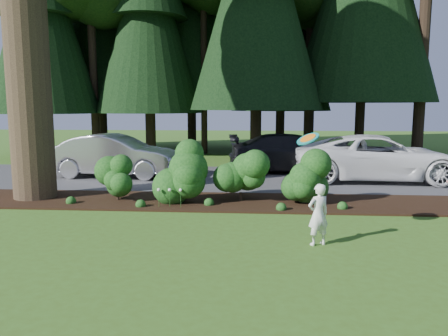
{
  "coord_description": "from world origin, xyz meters",
  "views": [
    {
      "loc": [
        2.02,
        -9.07,
        2.79
      ],
      "look_at": [
        1.26,
        1.26,
        1.3
      ],
      "focal_mm": 35.0,
      "sensor_mm": 36.0,
      "label": 1
    }
  ],
  "objects_px": {
    "car_white_suv": "(379,158)",
    "frisbee": "(308,139)",
    "child": "(318,215)",
    "car_silver_wagon": "(115,156)",
    "car_dark_suv": "(294,153)"
  },
  "relations": [
    {
      "from": "car_white_suv",
      "to": "frisbee",
      "type": "relative_size",
      "value": 12.56
    },
    {
      "from": "car_silver_wagon",
      "to": "frisbee",
      "type": "bearing_deg",
      "value": -136.25
    },
    {
      "from": "car_dark_suv",
      "to": "child",
      "type": "bearing_deg",
      "value": 173.25
    },
    {
      "from": "car_white_suv",
      "to": "child",
      "type": "distance_m",
      "value": 8.43
    },
    {
      "from": "car_white_suv",
      "to": "child",
      "type": "relative_size",
      "value": 4.84
    },
    {
      "from": "car_dark_suv",
      "to": "frisbee",
      "type": "relative_size",
      "value": 11.29
    },
    {
      "from": "child",
      "to": "frisbee",
      "type": "height_order",
      "value": "frisbee"
    },
    {
      "from": "car_silver_wagon",
      "to": "car_dark_suv",
      "type": "height_order",
      "value": "car_silver_wagon"
    },
    {
      "from": "car_white_suv",
      "to": "frisbee",
      "type": "distance_m",
      "value": 8.42
    },
    {
      "from": "child",
      "to": "frisbee",
      "type": "xyz_separation_m",
      "value": [
        -0.22,
        0.22,
        1.5
      ]
    },
    {
      "from": "car_silver_wagon",
      "to": "child",
      "type": "bearing_deg",
      "value": -136.09
    },
    {
      "from": "child",
      "to": "frisbee",
      "type": "relative_size",
      "value": 2.59
    },
    {
      "from": "car_silver_wagon",
      "to": "car_dark_suv",
      "type": "relative_size",
      "value": 0.92
    },
    {
      "from": "car_silver_wagon",
      "to": "child",
      "type": "height_order",
      "value": "car_silver_wagon"
    },
    {
      "from": "car_silver_wagon",
      "to": "car_dark_suv",
      "type": "xyz_separation_m",
      "value": [
        7.06,
        1.81,
        -0.03
      ]
    }
  ]
}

